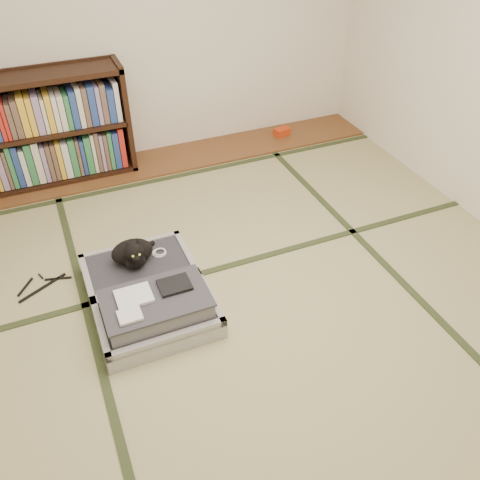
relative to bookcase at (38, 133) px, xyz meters
name	(u,v)px	position (x,y,z in m)	size (l,w,h in m)	color
floor	(254,303)	(1.03, -2.07, -0.45)	(4.50, 4.50, 0.00)	tan
wood_strip	(166,160)	(1.03, -0.07, -0.44)	(4.00, 0.50, 0.02)	brown
red_item	(282,132)	(2.24, -0.04, -0.40)	(0.15, 0.09, 0.07)	red
room_shell	(259,80)	(1.03, -2.07, 1.01)	(4.50, 4.50, 4.50)	white
tatami_borders	(226,257)	(1.03, -1.57, -0.45)	(4.00, 4.50, 0.01)	#2D381E
bookcase	(38,133)	(0.00, 0.00, 0.00)	(1.49, 0.34, 0.96)	black
suitcase	(150,296)	(0.41, -1.84, -0.35)	(0.71, 0.94, 0.28)	#A8A7AC
cat	(133,253)	(0.39, -1.55, -0.22)	(0.31, 0.32, 0.25)	black
cable_coil	(160,253)	(0.57, -1.51, -0.31)	(0.10, 0.10, 0.02)	white
hanger	(42,285)	(-0.21, -1.37, -0.44)	(0.35, 0.24, 0.01)	black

